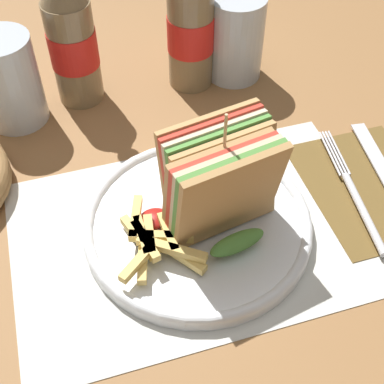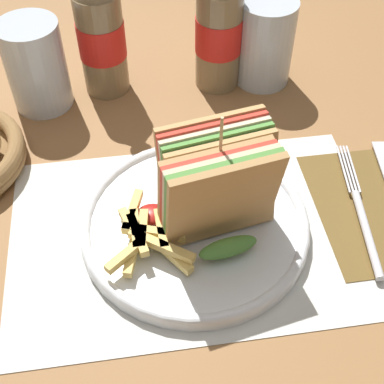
% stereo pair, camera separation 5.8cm
% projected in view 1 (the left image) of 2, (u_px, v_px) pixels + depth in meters
% --- Properties ---
extents(ground_plane, '(4.00, 4.00, 0.00)m').
position_uv_depth(ground_plane, '(175.00, 243.00, 0.58)').
color(ground_plane, olive).
extents(placemat, '(0.40, 0.27, 0.00)m').
position_uv_depth(placemat, '(198.00, 232.00, 0.59)').
color(placemat, silver).
rests_on(placemat, ground_plane).
extents(plate_main, '(0.25, 0.25, 0.02)m').
position_uv_depth(plate_main, '(197.00, 223.00, 0.59)').
color(plate_main, white).
rests_on(plate_main, ground_plane).
extents(club_sandwich, '(0.13, 0.11, 0.15)m').
position_uv_depth(club_sandwich, '(221.00, 184.00, 0.54)').
color(club_sandwich, tan).
rests_on(club_sandwich, plate_main).
extents(fries_pile, '(0.09, 0.11, 0.02)m').
position_uv_depth(fries_pile, '(153.00, 242.00, 0.54)').
color(fries_pile, '#E5C166').
rests_on(fries_pile, plate_main).
extents(ketchup_blob, '(0.03, 0.03, 0.01)m').
position_uv_depth(ketchup_blob, '(154.00, 219.00, 0.57)').
color(ketchup_blob, maroon).
rests_on(ketchup_blob, plate_main).
extents(napkin, '(0.14, 0.19, 0.00)m').
position_uv_depth(napkin, '(369.00, 186.00, 0.63)').
color(napkin, brown).
rests_on(napkin, ground_plane).
extents(fork, '(0.04, 0.20, 0.01)m').
position_uv_depth(fork, '(357.00, 199.00, 0.61)').
color(fork, silver).
rests_on(fork, napkin).
extents(coke_bottle_near, '(0.06, 0.06, 0.23)m').
position_uv_depth(coke_bottle_near, '(71.00, 34.00, 0.68)').
color(coke_bottle_near, '#7A6647').
rests_on(coke_bottle_near, ground_plane).
extents(coke_bottle_far, '(0.06, 0.06, 0.23)m').
position_uv_depth(coke_bottle_far, '(191.00, 19.00, 0.70)').
color(coke_bottle_far, '#7A6647').
rests_on(coke_bottle_far, ground_plane).
extents(glass_near, '(0.08, 0.08, 0.12)m').
position_uv_depth(glass_near, '(235.00, 42.00, 0.75)').
color(glass_near, silver).
rests_on(glass_near, ground_plane).
extents(glass_far, '(0.08, 0.08, 0.12)m').
position_uv_depth(glass_far, '(10.00, 86.00, 0.68)').
color(glass_far, silver).
rests_on(glass_far, ground_plane).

